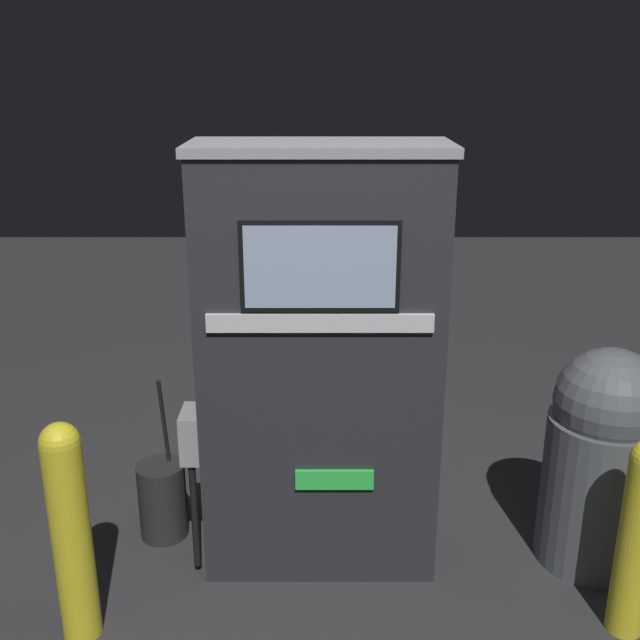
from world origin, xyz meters
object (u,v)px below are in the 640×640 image
object	(u,v)px
gas_pump	(319,366)
safety_bollard_far	(638,534)
safety_bollard	(70,527)
squeegee_bucket	(163,499)
trash_bin	(602,457)

from	to	relation	value
gas_pump	safety_bollard_far	distance (m)	1.44
safety_bollard	safety_bollard_far	xyz separation A→B (m)	(2.21, 0.02, -0.05)
gas_pump	safety_bollard_far	xyz separation A→B (m)	(1.25, -0.50, -0.50)
gas_pump	safety_bollard	bearing A→B (deg)	-151.53
safety_bollard	squeegee_bucket	xyz separation A→B (m)	(0.20, 0.68, -0.30)
gas_pump	safety_bollard	distance (m)	1.19
gas_pump	safety_bollard_far	world-z (taller)	gas_pump
gas_pump	safety_bollard	world-z (taller)	gas_pump
gas_pump	safety_bollard_far	size ratio (longest dim) A/B	2.22
gas_pump	safety_bollard	size ratio (longest dim) A/B	2.02
gas_pump	trash_bin	world-z (taller)	gas_pump
gas_pump	trash_bin	size ratio (longest dim) A/B	1.84
safety_bollard	trash_bin	size ratio (longest dim) A/B	0.91
trash_bin	safety_bollard_far	distance (m)	0.48
gas_pump	squeegee_bucket	xyz separation A→B (m)	(-0.76, 0.15, -0.76)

